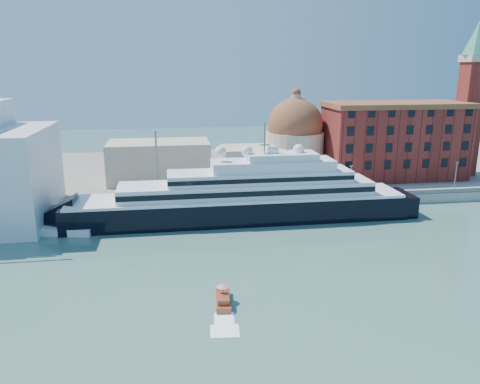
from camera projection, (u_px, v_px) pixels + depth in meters
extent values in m
plane|color=#39635C|center=(261.00, 257.00, 90.65)|extent=(400.00, 400.00, 0.00)
cube|color=gray|center=(236.00, 202.00, 122.78)|extent=(180.00, 10.00, 2.50)
cube|color=slate|center=(219.00, 170.00, 161.98)|extent=(260.00, 72.00, 2.00)
cube|color=slate|center=(239.00, 200.00, 118.00)|extent=(180.00, 0.10, 1.20)
cube|color=black|center=(238.00, 211.00, 111.85)|extent=(80.44, 12.38, 6.70)
cone|color=black|center=(54.00, 219.00, 105.70)|extent=(10.31, 12.38, 12.38)
cube|color=black|center=(396.00, 204.00, 117.76)|extent=(6.19, 11.34, 6.19)
cube|color=white|center=(238.00, 196.00, 110.92)|extent=(78.38, 12.58, 0.62)
cube|color=white|center=(247.00, 188.00, 110.73)|extent=(59.82, 10.31, 3.09)
cube|color=black|center=(251.00, 194.00, 105.81)|extent=(59.82, 0.15, 1.24)
cube|color=white|center=(260.00, 176.00, 110.43)|extent=(43.32, 9.28, 2.68)
cube|color=white|center=(273.00, 165.00, 110.21)|extent=(28.88, 8.25, 2.48)
cube|color=white|center=(281.00, 156.00, 109.98)|extent=(16.50, 7.22, 1.65)
cylinder|color=slate|center=(265.00, 138.00, 108.25)|extent=(0.31, 0.31, 7.22)
sphere|color=white|center=(220.00, 152.00, 107.50)|extent=(2.68, 2.68, 2.68)
sphere|color=white|center=(247.00, 151.00, 108.40)|extent=(2.68, 2.68, 2.68)
sphere|color=white|center=(273.00, 150.00, 109.30)|extent=(2.68, 2.68, 2.68)
sphere|color=white|center=(299.00, 150.00, 110.20)|extent=(2.68, 2.68, 2.68)
cube|color=white|center=(62.00, 231.00, 103.04)|extent=(14.21, 6.95, 1.81)
cube|color=white|center=(72.00, 224.00, 102.58)|extent=(4.98, 3.62, 1.36)
cube|color=maroon|center=(223.00, 301.00, 72.64)|extent=(2.82, 6.88, 1.12)
cube|color=maroon|center=(223.00, 299.00, 71.32)|extent=(2.03, 2.94, 0.89)
cylinder|color=slate|center=(223.00, 291.00, 72.82)|extent=(0.07, 0.07, 1.79)
cone|color=red|center=(223.00, 286.00, 72.55)|extent=(2.01, 2.01, 0.45)
cube|color=maroon|center=(394.00, 142.00, 144.47)|extent=(42.00, 18.00, 22.00)
cube|color=brown|center=(397.00, 105.00, 141.48)|extent=(43.00, 19.00, 1.50)
cube|color=maroon|center=(468.00, 120.00, 146.27)|extent=(6.00, 6.00, 35.00)
cube|color=beige|center=(476.00, 59.00, 141.46)|extent=(7.00, 7.00, 2.00)
cone|color=#3D876C|center=(478.00, 38.00, 139.90)|extent=(8.40, 8.40, 10.00)
cylinder|color=beige|center=(294.00, 154.00, 146.87)|extent=(18.00, 18.00, 14.00)
sphere|color=brown|center=(295.00, 126.00, 144.53)|extent=(17.00, 17.00, 17.00)
cylinder|color=beige|center=(296.00, 99.00, 142.45)|extent=(3.00, 3.00, 3.00)
cube|color=beige|center=(252.00, 163.00, 143.45)|extent=(18.00, 14.00, 10.00)
cube|color=beige|center=(159.00, 161.00, 141.02)|extent=(30.00, 16.00, 12.00)
cylinder|color=slate|center=(116.00, 190.00, 114.18)|extent=(0.24, 0.24, 8.00)
cube|color=slate|center=(115.00, 174.00, 113.12)|extent=(0.80, 0.30, 0.25)
cylinder|color=slate|center=(238.00, 185.00, 118.55)|extent=(0.24, 0.24, 8.00)
cube|color=slate|center=(238.00, 170.00, 117.48)|extent=(0.80, 0.30, 0.25)
cylinder|color=slate|center=(350.00, 181.00, 122.91)|extent=(0.24, 0.24, 8.00)
cube|color=slate|center=(351.00, 166.00, 121.85)|extent=(0.80, 0.30, 0.25)
cylinder|color=slate|center=(455.00, 177.00, 127.28)|extent=(0.24, 0.24, 8.00)
cube|color=slate|center=(457.00, 162.00, 126.21)|extent=(0.80, 0.30, 0.25)
cylinder|color=slate|center=(157.00, 167.00, 116.25)|extent=(0.50, 0.50, 18.00)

